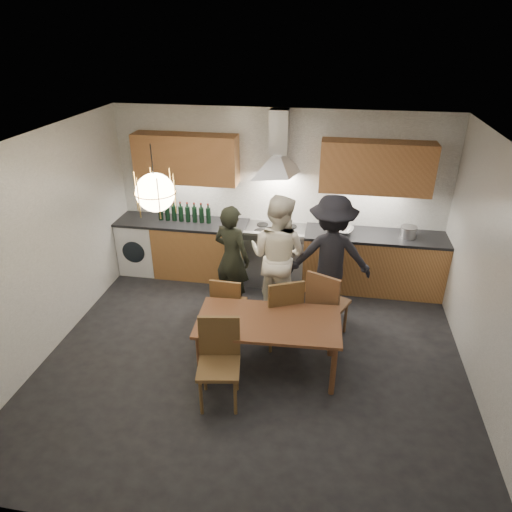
% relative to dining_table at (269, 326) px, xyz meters
% --- Properties ---
extents(ground, '(5.00, 5.00, 0.00)m').
position_rel_dining_table_xyz_m(ground, '(-0.20, 0.14, -0.60)').
color(ground, black).
rests_on(ground, ground).
extents(room_shell, '(5.02, 4.52, 2.61)m').
position_rel_dining_table_xyz_m(room_shell, '(-0.20, 0.14, 1.11)').
color(room_shell, white).
rests_on(room_shell, ground).
extents(counter_run, '(5.00, 0.62, 0.90)m').
position_rel_dining_table_xyz_m(counter_run, '(-0.17, 2.09, -0.15)').
color(counter_run, '#C3864B').
rests_on(counter_run, ground).
extents(range_stove, '(0.90, 0.60, 0.92)m').
position_rel_dining_table_xyz_m(range_stove, '(-0.20, 2.08, -0.16)').
color(range_stove, silver).
rests_on(range_stove, ground).
extents(wall_fixtures, '(4.30, 0.54, 1.10)m').
position_rel_dining_table_xyz_m(wall_fixtures, '(-0.20, 2.20, 1.27)').
color(wall_fixtures, '#C9864D').
rests_on(wall_fixtures, ground).
extents(pendant_lamp, '(0.43, 0.43, 0.70)m').
position_rel_dining_table_xyz_m(pendant_lamp, '(-1.20, 0.04, 1.50)').
color(pendant_lamp, black).
rests_on(pendant_lamp, ground).
extents(dining_table, '(1.65, 0.88, 0.68)m').
position_rel_dining_table_xyz_m(dining_table, '(0.00, 0.00, 0.00)').
color(dining_table, brown).
rests_on(dining_table, ground).
extents(chair_back_left, '(0.40, 0.40, 0.86)m').
position_rel_dining_table_xyz_m(chair_back_left, '(-0.60, 0.55, -0.11)').
color(chair_back_left, brown).
rests_on(chair_back_left, ground).
extents(chair_back_mid, '(0.58, 0.58, 0.97)m').
position_rel_dining_table_xyz_m(chair_back_mid, '(0.11, 0.45, -0.04)').
color(chair_back_mid, brown).
rests_on(chair_back_mid, ground).
extents(chair_back_right, '(0.58, 0.58, 0.98)m').
position_rel_dining_table_xyz_m(chair_back_right, '(0.62, 0.70, -0.04)').
color(chair_back_right, brown).
rests_on(chair_back_right, ground).
extents(chair_front, '(0.50, 0.50, 0.96)m').
position_rel_dining_table_xyz_m(chair_front, '(-0.45, -0.53, -0.05)').
color(chair_front, brown).
rests_on(chair_front, ground).
extents(person_left, '(0.65, 0.56, 1.52)m').
position_rel_dining_table_xyz_m(person_left, '(-0.70, 1.28, 0.16)').
color(person_left, black).
rests_on(person_left, ground).
extents(person_mid, '(1.00, 0.89, 1.72)m').
position_rel_dining_table_xyz_m(person_mid, '(-0.06, 1.26, 0.26)').
color(person_mid, white).
rests_on(person_mid, ground).
extents(person_right, '(1.14, 0.70, 1.71)m').
position_rel_dining_table_xyz_m(person_right, '(0.64, 1.37, 0.25)').
color(person_right, black).
rests_on(person_right, ground).
extents(mixing_bowl, '(0.43, 0.43, 0.09)m').
position_rel_dining_table_xyz_m(mixing_bowl, '(0.77, 2.06, 0.34)').
color(mixing_bowl, '#B0B0B4').
rests_on(mixing_bowl, counter_run).
extents(stock_pot, '(0.29, 0.29, 0.15)m').
position_rel_dining_table_xyz_m(stock_pot, '(1.72, 2.07, 0.38)').
color(stock_pot, silver).
rests_on(stock_pot, counter_run).
extents(wine_bottles, '(0.84, 0.07, 0.31)m').
position_rel_dining_table_xyz_m(wine_bottles, '(-1.63, 2.11, 0.45)').
color(wine_bottles, black).
rests_on(wine_bottles, counter_run).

